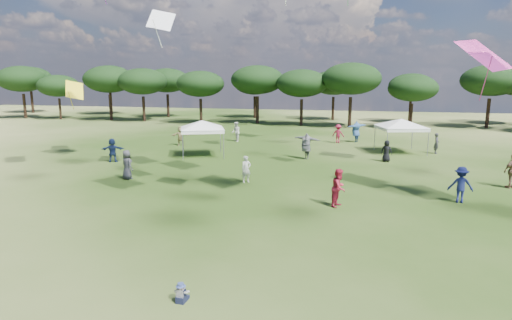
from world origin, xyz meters
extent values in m
cylinder|color=black|center=(-42.82, 45.10, 1.76)|extent=(0.40, 0.40, 3.51)
ellipsoid|color=black|center=(-42.82, 45.10, 5.62)|extent=(6.82, 6.82, 3.68)
cylinder|color=black|center=(-36.96, 45.10, 1.46)|extent=(0.33, 0.33, 2.92)
ellipsoid|color=black|center=(-36.96, 45.10, 4.67)|extent=(5.67, 5.67, 3.06)
cylinder|color=black|center=(-29.06, 45.29, 1.75)|extent=(0.40, 0.40, 3.49)
ellipsoid|color=black|center=(-29.06, 45.29, 5.59)|extent=(6.79, 6.79, 3.66)
cylinder|color=black|center=(-23.92, 45.02, 1.66)|extent=(0.38, 0.38, 3.32)
ellipsoid|color=black|center=(-23.92, 45.02, 5.31)|extent=(6.44, 6.44, 3.47)
cylinder|color=black|center=(-15.51, 44.30, 1.57)|extent=(0.36, 0.36, 3.14)
ellipsoid|color=black|center=(-15.51, 44.30, 5.03)|extent=(6.11, 6.11, 3.29)
cylinder|color=black|center=(-8.39, 45.81, 1.73)|extent=(0.40, 0.40, 3.46)
ellipsoid|color=black|center=(-8.39, 45.81, 5.54)|extent=(6.73, 6.73, 3.63)
cylinder|color=black|center=(-2.58, 44.63, 1.61)|extent=(0.37, 0.37, 3.21)
ellipsoid|color=black|center=(-2.58, 44.63, 5.14)|extent=(6.24, 6.24, 3.36)
cylinder|color=black|center=(3.26, 44.18, 1.78)|extent=(0.41, 0.41, 3.56)
ellipsoid|color=black|center=(3.26, 44.18, 5.69)|extent=(6.91, 6.91, 3.73)
cylinder|color=black|center=(10.19, 44.51, 1.44)|extent=(0.33, 0.33, 2.88)
ellipsoid|color=black|center=(10.19, 44.51, 4.61)|extent=(5.60, 5.60, 3.02)
cylinder|color=black|center=(18.96, 46.98, 1.72)|extent=(0.39, 0.39, 3.44)
ellipsoid|color=black|center=(18.96, 46.98, 5.51)|extent=(6.69, 6.69, 3.60)
cylinder|color=black|center=(-48.93, 53.79, 1.78)|extent=(0.41, 0.41, 3.56)
ellipsoid|color=black|center=(-48.93, 53.79, 5.70)|extent=(6.92, 6.92, 3.73)
cylinder|color=black|center=(-34.09, 53.56, 1.81)|extent=(0.41, 0.41, 3.62)
ellipsoid|color=black|center=(-34.09, 53.56, 5.80)|extent=(7.03, 7.03, 3.79)
cylinder|color=black|center=(-23.40, 51.57, 1.68)|extent=(0.39, 0.39, 3.37)
ellipsoid|color=black|center=(-23.40, 51.57, 5.39)|extent=(6.54, 6.54, 3.53)
cylinder|color=black|center=(-10.52, 53.31, 1.56)|extent=(0.36, 0.36, 3.11)
ellipsoid|color=black|center=(-10.52, 53.31, 4.98)|extent=(6.05, 6.05, 3.26)
cylinder|color=black|center=(0.83, 52.52, 1.60)|extent=(0.37, 0.37, 3.20)
ellipsoid|color=black|center=(0.83, 52.52, 5.12)|extent=(6.21, 6.21, 3.35)
cylinder|color=black|center=(10.82, 51.34, 1.50)|extent=(0.34, 0.34, 2.99)
ellipsoid|color=black|center=(10.82, 51.34, 4.79)|extent=(5.81, 5.81, 3.13)
cylinder|color=gray|center=(-8.04, 20.40, 1.01)|extent=(0.06, 0.06, 2.03)
cylinder|color=gray|center=(-5.32, 21.51, 1.01)|extent=(0.06, 0.06, 2.03)
cylinder|color=gray|center=(-9.15, 23.12, 1.01)|extent=(0.06, 0.06, 2.03)
cylinder|color=gray|center=(-6.43, 24.23, 1.01)|extent=(0.06, 0.06, 2.03)
cube|color=white|center=(-7.23, 22.31, 1.98)|extent=(4.03, 4.03, 0.25)
pyramid|color=white|center=(-7.23, 22.31, 2.70)|extent=(5.84, 5.84, 0.60)
cylinder|color=gray|center=(6.33, 25.24, 1.00)|extent=(0.06, 0.06, 2.01)
cylinder|color=gray|center=(9.34, 26.04, 1.00)|extent=(0.06, 0.06, 2.01)
cylinder|color=gray|center=(5.53, 28.25, 1.00)|extent=(0.06, 0.06, 2.01)
cylinder|color=gray|center=(8.54, 29.04, 1.00)|extent=(0.06, 0.06, 2.01)
cube|color=white|center=(7.43, 27.14, 1.96)|extent=(4.00, 4.00, 0.25)
pyramid|color=white|center=(7.43, 27.14, 2.68)|extent=(6.44, 6.44, 0.60)
cube|color=#161A32|center=(-0.35, 1.85, 0.09)|extent=(0.24, 0.24, 0.18)
cube|color=#161A32|center=(-0.42, 2.02, 0.05)|extent=(0.09, 0.21, 0.09)
cube|color=#161A32|center=(-0.26, 2.01, 0.05)|extent=(0.09, 0.21, 0.09)
cube|color=white|center=(-0.35, 1.85, 0.28)|extent=(0.23, 0.17, 0.23)
cylinder|color=white|center=(-0.49, 1.92, 0.28)|extent=(0.08, 0.23, 0.14)
cylinder|color=white|center=(-0.20, 1.90, 0.28)|extent=(0.08, 0.23, 0.14)
sphere|color=#E0B293|center=(-0.35, 1.85, 0.44)|extent=(0.16, 0.16, 0.16)
cone|color=#44569F|center=(-0.35, 1.85, 0.48)|extent=(0.26, 0.26, 0.03)
cylinder|color=#44569F|center=(-0.35, 1.85, 0.52)|extent=(0.17, 0.17, 0.07)
imported|color=navy|center=(8.93, 13.48, 0.87)|extent=(1.14, 0.67, 1.74)
imported|color=#4E4E53|center=(0.55, 22.77, 0.95)|extent=(2.33, 1.72, 1.89)
imported|color=navy|center=(-12.58, 18.65, 0.84)|extent=(1.63, 1.04, 1.68)
imported|color=silver|center=(-6.78, 29.97, 0.91)|extent=(1.05, 1.11, 1.82)
imported|color=#A61B34|center=(3.34, 11.53, 0.88)|extent=(0.92, 1.03, 1.77)
imported|color=beige|center=(-1.95, 15.01, 0.76)|extent=(0.66, 0.62, 1.52)
imported|color=navy|center=(4.03, 32.08, 0.97)|extent=(2.09, 2.18, 1.93)
imported|color=#333238|center=(-8.92, 14.19, 0.86)|extent=(1.00, 0.89, 1.72)
imported|color=maroon|center=(2.47, 31.22, 0.85)|extent=(1.22, 0.89, 1.69)
imported|color=#2F2F34|center=(10.16, 27.37, 0.80)|extent=(0.51, 0.66, 1.60)
imported|color=#9A8854|center=(-10.86, 26.64, 0.84)|extent=(1.63, 1.13, 1.69)
imported|color=black|center=(6.16, 23.08, 0.76)|extent=(0.84, 0.66, 1.53)
plane|color=#E93A9B|center=(9.41, 13.67, 6.85)|extent=(3.01, 2.83, 1.60)
plane|color=white|center=(-6.83, 15.12, 8.98)|extent=(1.82, 1.81, 1.40)
plane|color=yellow|center=(-16.79, 20.81, 4.92)|extent=(1.69, 2.09, 1.58)
camera|label=1|loc=(3.94, -7.82, 5.87)|focal=30.00mm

